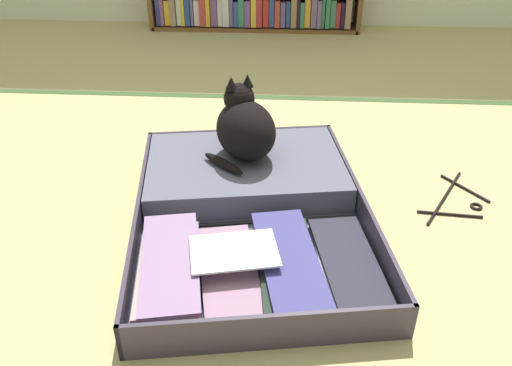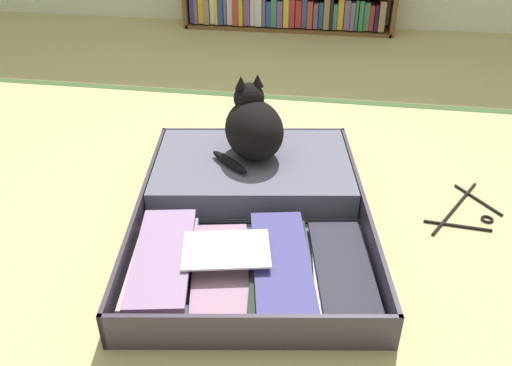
% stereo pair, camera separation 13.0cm
% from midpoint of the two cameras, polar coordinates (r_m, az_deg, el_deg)
% --- Properties ---
extents(ground_plane, '(10.00, 10.00, 0.00)m').
position_cam_midpoint_polar(ground_plane, '(1.72, -5.52, -4.26)').
color(ground_plane, tan).
extents(tatami_border, '(4.80, 0.05, 0.00)m').
position_cam_midpoint_polar(tatami_border, '(2.63, -2.19, 9.35)').
color(tatami_border, '#385129').
rests_on(tatami_border, ground_plane).
extents(open_suitcase, '(0.86, 1.09, 0.11)m').
position_cam_midpoint_polar(open_suitcase, '(1.72, -3.19, -2.16)').
color(open_suitcase, '#393140').
rests_on(open_suitcase, ground_plane).
extents(black_cat, '(0.30, 0.32, 0.28)m').
position_cam_midpoint_polar(black_cat, '(1.82, -3.37, 5.99)').
color(black_cat, black).
rests_on(black_cat, open_suitcase).
extents(clothes_hanger, '(0.27, 0.34, 0.01)m').
position_cam_midpoint_polar(clothes_hanger, '(1.91, 19.09, -1.83)').
color(clothes_hanger, black).
rests_on(clothes_hanger, ground_plane).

